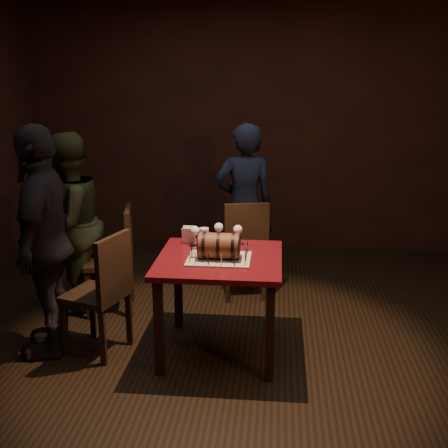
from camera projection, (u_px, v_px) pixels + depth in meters
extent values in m
plane|color=black|center=(223.00, 342.00, 4.40)|extent=(5.00, 5.00, 0.00)
cube|color=black|center=(245.00, 129.00, 6.42)|extent=(5.00, 0.04, 2.80)
cube|color=black|center=(138.00, 308.00, 1.63)|extent=(5.00, 0.04, 2.80)
cube|color=#440B11|center=(220.00, 260.00, 4.08)|extent=(0.90, 0.90, 0.04)
cube|color=black|center=(159.00, 328.00, 3.85)|extent=(0.06, 0.06, 0.71)
cube|color=black|center=(270.00, 333.00, 3.78)|extent=(0.06, 0.06, 0.71)
cube|color=black|center=(178.00, 287.00, 4.58)|extent=(0.06, 0.06, 0.71)
cube|color=black|center=(272.00, 290.00, 4.51)|extent=(0.06, 0.06, 0.71)
cube|color=#ABA18A|center=(219.00, 259.00, 4.02)|extent=(0.45, 0.35, 0.01)
cylinder|color=brown|center=(219.00, 246.00, 3.99)|extent=(0.28, 0.19, 0.19)
cylinder|color=black|center=(205.00, 245.00, 4.00)|extent=(0.02, 0.20, 0.20)
cylinder|color=black|center=(219.00, 246.00, 3.99)|extent=(0.02, 0.20, 0.20)
cylinder|color=black|center=(233.00, 246.00, 3.98)|extent=(0.02, 0.20, 0.20)
cylinder|color=black|center=(199.00, 245.00, 4.01)|extent=(0.01, 0.18, 0.18)
cylinder|color=black|center=(239.00, 246.00, 3.98)|extent=(0.01, 0.18, 0.18)
cylinder|color=black|center=(196.00, 245.00, 4.01)|extent=(0.04, 0.02, 0.02)
sphere|color=black|center=(193.00, 245.00, 4.01)|extent=(0.03, 0.03, 0.03)
cylinder|color=#D3C17E|center=(195.00, 259.00, 3.88)|extent=(0.01, 0.01, 0.08)
cylinder|color=black|center=(195.00, 253.00, 3.87)|extent=(0.00, 0.00, 0.01)
cylinder|color=black|center=(208.00, 259.00, 3.87)|extent=(0.01, 0.01, 0.08)
cylinder|color=black|center=(208.00, 253.00, 3.86)|extent=(0.00, 0.00, 0.01)
cylinder|color=#D3C17E|center=(221.00, 260.00, 3.87)|extent=(0.01, 0.01, 0.08)
cylinder|color=black|center=(221.00, 253.00, 3.85)|extent=(0.00, 0.00, 0.01)
cylinder|color=black|center=(234.00, 260.00, 3.86)|extent=(0.01, 0.01, 0.08)
cylinder|color=black|center=(234.00, 254.00, 3.84)|extent=(0.00, 0.00, 0.01)
cylinder|color=#D3C17E|center=(245.00, 259.00, 3.87)|extent=(0.01, 0.01, 0.08)
cylinder|color=black|center=(245.00, 253.00, 3.86)|extent=(0.00, 0.00, 0.01)
cylinder|color=black|center=(246.00, 255.00, 3.95)|extent=(0.01, 0.01, 0.08)
cylinder|color=black|center=(246.00, 249.00, 3.94)|extent=(0.00, 0.00, 0.01)
cylinder|color=#D3C17E|center=(247.00, 251.00, 4.04)|extent=(0.01, 0.01, 0.08)
cylinder|color=black|center=(247.00, 245.00, 4.03)|extent=(0.00, 0.00, 0.01)
cylinder|color=black|center=(247.00, 247.00, 4.13)|extent=(0.01, 0.01, 0.08)
cylinder|color=black|center=(247.00, 242.00, 4.12)|extent=(0.00, 0.00, 0.01)
cylinder|color=#D3C17E|center=(235.00, 247.00, 4.14)|extent=(0.01, 0.01, 0.08)
cylinder|color=black|center=(235.00, 241.00, 4.12)|extent=(0.00, 0.00, 0.01)
cylinder|color=black|center=(223.00, 247.00, 4.15)|extent=(0.01, 0.01, 0.08)
cylinder|color=black|center=(223.00, 241.00, 4.13)|extent=(0.00, 0.00, 0.01)
cylinder|color=#D3C17E|center=(211.00, 246.00, 4.15)|extent=(0.01, 0.01, 0.08)
cylinder|color=black|center=(211.00, 240.00, 4.14)|extent=(0.00, 0.00, 0.01)
cylinder|color=black|center=(199.00, 246.00, 4.16)|extent=(0.01, 0.01, 0.08)
cylinder|color=black|center=(199.00, 240.00, 4.15)|extent=(0.00, 0.00, 0.01)
cylinder|color=#D3C17E|center=(194.00, 248.00, 4.10)|extent=(0.01, 0.01, 0.08)
cylinder|color=black|center=(194.00, 243.00, 4.09)|extent=(0.00, 0.00, 0.01)
cylinder|color=black|center=(192.00, 252.00, 4.02)|extent=(0.01, 0.01, 0.08)
cylinder|color=black|center=(192.00, 246.00, 4.01)|extent=(0.00, 0.00, 0.01)
cylinder|color=#D3C17E|center=(190.00, 256.00, 3.93)|extent=(0.01, 0.01, 0.08)
cylinder|color=black|center=(190.00, 250.00, 3.92)|extent=(0.00, 0.00, 0.01)
cylinder|color=silver|center=(195.00, 246.00, 4.32)|extent=(0.06, 0.06, 0.01)
cylinder|color=silver|center=(195.00, 240.00, 4.31)|extent=(0.01, 0.01, 0.09)
sphere|color=silver|center=(195.00, 231.00, 4.29)|extent=(0.07, 0.07, 0.07)
sphere|color=#591114|center=(195.00, 232.00, 4.29)|extent=(0.05, 0.05, 0.05)
cylinder|color=silver|center=(219.00, 242.00, 4.42)|extent=(0.06, 0.06, 0.01)
cylinder|color=silver|center=(219.00, 236.00, 4.40)|extent=(0.01, 0.01, 0.09)
sphere|color=silver|center=(219.00, 227.00, 4.38)|extent=(0.07, 0.07, 0.07)
cylinder|color=silver|center=(238.00, 245.00, 4.35)|extent=(0.06, 0.06, 0.01)
cylinder|color=silver|center=(238.00, 239.00, 4.34)|extent=(0.01, 0.01, 0.09)
sphere|color=silver|center=(238.00, 230.00, 4.32)|extent=(0.07, 0.07, 0.07)
sphere|color=#BF594C|center=(238.00, 230.00, 4.32)|extent=(0.05, 0.05, 0.05)
cylinder|color=silver|center=(204.00, 238.00, 4.29)|extent=(0.07, 0.07, 0.15)
cylinder|color=#9E5414|center=(204.00, 240.00, 4.29)|extent=(0.06, 0.06, 0.11)
cylinder|color=white|center=(204.00, 232.00, 4.27)|extent=(0.06, 0.06, 0.02)
cube|color=black|center=(243.00, 249.00, 5.22)|extent=(0.48, 0.48, 0.04)
cube|color=black|center=(257.00, 266.00, 5.46)|extent=(0.04, 0.04, 0.43)
cube|color=black|center=(223.00, 268.00, 5.42)|extent=(0.04, 0.04, 0.43)
cube|color=black|center=(264.00, 279.00, 5.14)|extent=(0.04, 0.04, 0.43)
cube|color=black|center=(228.00, 280.00, 5.10)|extent=(0.04, 0.04, 0.43)
cube|color=black|center=(247.00, 229.00, 4.98)|extent=(0.40, 0.13, 0.46)
cube|color=black|center=(109.00, 262.00, 4.87)|extent=(0.47, 0.47, 0.04)
cube|color=black|center=(93.00, 281.00, 5.08)|extent=(0.04, 0.04, 0.43)
cube|color=black|center=(89.00, 296.00, 4.75)|extent=(0.04, 0.04, 0.43)
cube|color=black|center=(131.00, 280.00, 5.11)|extent=(0.04, 0.04, 0.43)
cube|color=black|center=(129.00, 294.00, 4.79)|extent=(0.04, 0.04, 0.43)
cube|color=black|center=(129.00, 234.00, 4.82)|extent=(0.12, 0.40, 0.46)
cube|color=black|center=(95.00, 295.00, 4.17)|extent=(0.51, 0.51, 0.04)
cube|color=black|center=(93.00, 311.00, 4.44)|extent=(0.04, 0.04, 0.43)
cube|color=black|center=(65.00, 329.00, 4.14)|extent=(0.04, 0.04, 0.43)
cube|color=black|center=(129.00, 319.00, 4.31)|extent=(0.04, 0.04, 0.43)
cube|color=black|center=(103.00, 338.00, 4.01)|extent=(0.04, 0.04, 0.43)
cube|color=black|center=(114.00, 267.00, 4.03)|extent=(0.16, 0.39, 0.46)
imported|color=#1A2235|center=(244.00, 205.00, 5.46)|extent=(0.65, 0.50, 1.58)
imported|color=#33381C|center=(68.00, 224.00, 4.83)|extent=(0.82, 0.92, 1.56)
imported|color=black|center=(45.00, 242.00, 4.07)|extent=(0.54, 1.05, 1.71)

